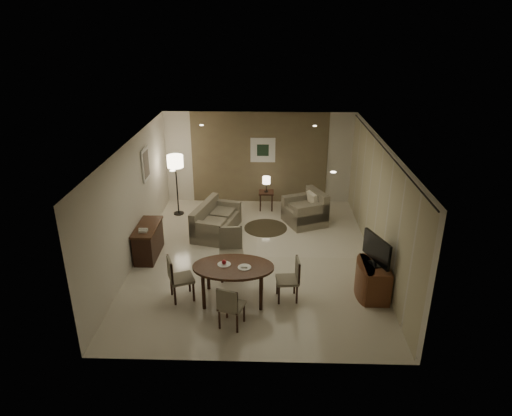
{
  "coord_description": "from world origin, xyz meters",
  "views": [
    {
      "loc": [
        0.29,
        -9.35,
        5.17
      ],
      "look_at": [
        0.0,
        0.2,
        1.15
      ],
      "focal_mm": 32.0,
      "sensor_mm": 36.0,
      "label": 1
    }
  ],
  "objects_px": {
    "tv_cabinet": "(374,280)",
    "dining_table": "(234,283)",
    "console_desk": "(148,241)",
    "chair_right": "(287,280)",
    "side_table": "(266,200)",
    "chair_far": "(231,255)",
    "armchair": "(305,208)",
    "sofa": "(216,219)",
    "floor_lamp": "(177,185)",
    "chair_near": "(232,305)",
    "chair_left": "(182,278)"
  },
  "relations": [
    {
      "from": "console_desk",
      "to": "armchair",
      "type": "xyz_separation_m",
      "value": [
        3.74,
        1.91,
        0.07
      ]
    },
    {
      "from": "dining_table",
      "to": "sofa",
      "type": "relative_size",
      "value": 0.97
    },
    {
      "from": "chair_right",
      "to": "floor_lamp",
      "type": "height_order",
      "value": "floor_lamp"
    },
    {
      "from": "chair_left",
      "to": "chair_near",
      "type": "bearing_deg",
      "value": -150.45
    },
    {
      "from": "tv_cabinet",
      "to": "chair_near",
      "type": "xyz_separation_m",
      "value": [
        -2.75,
        -1.05,
        0.07
      ]
    },
    {
      "from": "chair_right",
      "to": "chair_far",
      "type": "bearing_deg",
      "value": -129.43
    },
    {
      "from": "dining_table",
      "to": "armchair",
      "type": "xyz_separation_m",
      "value": [
        1.63,
        3.63,
        0.07
      ]
    },
    {
      "from": "tv_cabinet",
      "to": "dining_table",
      "type": "distance_m",
      "value": 2.79
    },
    {
      "from": "chair_far",
      "to": "chair_left",
      "type": "relative_size",
      "value": 1.16
    },
    {
      "from": "tv_cabinet",
      "to": "dining_table",
      "type": "bearing_deg",
      "value": -175.41
    },
    {
      "from": "chair_near",
      "to": "sofa",
      "type": "relative_size",
      "value": 0.52
    },
    {
      "from": "chair_far",
      "to": "chair_left",
      "type": "distance_m",
      "value": 1.24
    },
    {
      "from": "chair_left",
      "to": "side_table",
      "type": "relative_size",
      "value": 1.71
    },
    {
      "from": "tv_cabinet",
      "to": "chair_right",
      "type": "bearing_deg",
      "value": -174.0
    },
    {
      "from": "chair_near",
      "to": "chair_left",
      "type": "xyz_separation_m",
      "value": [
        -1.04,
        0.83,
        0.03
      ]
    },
    {
      "from": "sofa",
      "to": "tv_cabinet",
      "type": "bearing_deg",
      "value": -114.32
    },
    {
      "from": "chair_near",
      "to": "chair_right",
      "type": "xyz_separation_m",
      "value": [
        1.02,
        0.87,
        0.01
      ]
    },
    {
      "from": "chair_near",
      "to": "chair_far",
      "type": "height_order",
      "value": "chair_far"
    },
    {
      "from": "console_desk",
      "to": "dining_table",
      "type": "xyz_separation_m",
      "value": [
        2.11,
        -1.72,
        -0.01
      ]
    },
    {
      "from": "side_table",
      "to": "floor_lamp",
      "type": "xyz_separation_m",
      "value": [
        -2.48,
        -0.43,
        0.59
      ]
    },
    {
      "from": "chair_right",
      "to": "side_table",
      "type": "xyz_separation_m",
      "value": [
        -0.45,
        4.55,
        -0.17
      ]
    },
    {
      "from": "sofa",
      "to": "floor_lamp",
      "type": "distance_m",
      "value": 1.75
    },
    {
      "from": "console_desk",
      "to": "chair_far",
      "type": "relative_size",
      "value": 1.13
    },
    {
      "from": "chair_far",
      "to": "armchair",
      "type": "height_order",
      "value": "chair_far"
    },
    {
      "from": "chair_near",
      "to": "chair_left",
      "type": "bearing_deg",
      "value": -20.79
    },
    {
      "from": "dining_table",
      "to": "chair_left",
      "type": "distance_m",
      "value": 1.02
    },
    {
      "from": "armchair",
      "to": "floor_lamp",
      "type": "bearing_deg",
      "value": -122.07
    },
    {
      "from": "chair_left",
      "to": "side_table",
      "type": "distance_m",
      "value": 4.87
    },
    {
      "from": "dining_table",
      "to": "sofa",
      "type": "xyz_separation_m",
      "value": [
        -0.67,
        3.0,
        0.01
      ]
    },
    {
      "from": "console_desk",
      "to": "side_table",
      "type": "bearing_deg",
      "value": 46.71
    },
    {
      "from": "console_desk",
      "to": "dining_table",
      "type": "bearing_deg",
      "value": -39.25
    },
    {
      "from": "tv_cabinet",
      "to": "chair_near",
      "type": "height_order",
      "value": "chair_near"
    },
    {
      "from": "chair_far",
      "to": "floor_lamp",
      "type": "bearing_deg",
      "value": 111.2
    },
    {
      "from": "armchair",
      "to": "floor_lamp",
      "type": "distance_m",
      "value": 3.58
    },
    {
      "from": "chair_far",
      "to": "sofa",
      "type": "bearing_deg",
      "value": 97.73
    },
    {
      "from": "tv_cabinet",
      "to": "floor_lamp",
      "type": "height_order",
      "value": "floor_lamp"
    },
    {
      "from": "chair_far",
      "to": "chair_left",
      "type": "height_order",
      "value": "chair_far"
    },
    {
      "from": "sofa",
      "to": "side_table",
      "type": "xyz_separation_m",
      "value": [
        1.26,
        1.6,
        -0.12
      ]
    },
    {
      "from": "console_desk",
      "to": "chair_near",
      "type": "distance_m",
      "value": 3.33
    },
    {
      "from": "side_table",
      "to": "chair_left",
      "type": "bearing_deg",
      "value": -109.3
    },
    {
      "from": "chair_left",
      "to": "chair_far",
      "type": "bearing_deg",
      "value": -69.33
    },
    {
      "from": "chair_near",
      "to": "chair_left",
      "type": "height_order",
      "value": "chair_left"
    },
    {
      "from": "sofa",
      "to": "chair_far",
      "type": "bearing_deg",
      "value": -150.92
    },
    {
      "from": "console_desk",
      "to": "floor_lamp",
      "type": "xyz_separation_m",
      "value": [
        0.23,
        2.44,
        0.48
      ]
    },
    {
      "from": "sofa",
      "to": "chair_near",
      "type": "bearing_deg",
      "value": -155.16
    },
    {
      "from": "chair_left",
      "to": "floor_lamp",
      "type": "relative_size",
      "value": 0.53
    },
    {
      "from": "sofa",
      "to": "side_table",
      "type": "distance_m",
      "value": 2.04
    },
    {
      "from": "chair_left",
      "to": "sofa",
      "type": "height_order",
      "value": "chair_left"
    },
    {
      "from": "console_desk",
      "to": "dining_table",
      "type": "distance_m",
      "value": 2.72
    },
    {
      "from": "dining_table",
      "to": "side_table",
      "type": "distance_m",
      "value": 4.63
    }
  ]
}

